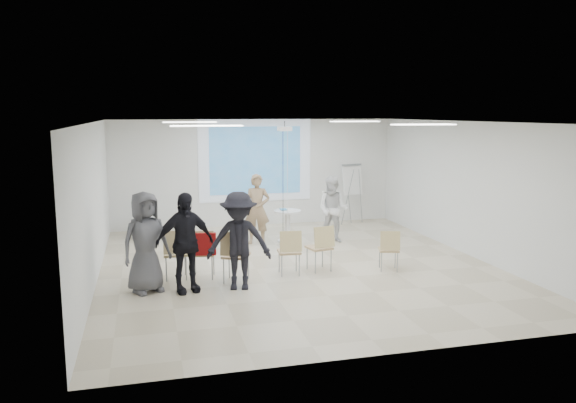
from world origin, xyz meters
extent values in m
cube|color=beige|center=(0.00, 0.00, -0.05)|extent=(8.00, 9.00, 0.10)
cube|color=white|center=(0.00, 0.00, 3.05)|extent=(8.00, 9.00, 0.10)
cube|color=silver|center=(0.00, 4.55, 1.50)|extent=(8.00, 0.10, 3.00)
cube|color=silver|center=(-4.05, 0.00, 1.50)|extent=(0.10, 9.00, 3.00)
cube|color=silver|center=(4.05, 0.00, 1.50)|extent=(0.10, 9.00, 3.00)
cube|color=silver|center=(0.00, 4.49, 1.85)|extent=(3.20, 0.01, 2.30)
cube|color=teal|center=(0.00, 4.47, 1.85)|extent=(2.60, 0.01, 1.90)
cylinder|color=white|center=(0.34, 2.15, 0.03)|extent=(0.51, 0.51, 0.06)
cylinder|color=silver|center=(0.34, 2.15, 0.39)|extent=(0.14, 0.14, 0.73)
cylinder|color=silver|center=(0.34, 2.15, 0.78)|extent=(0.69, 0.69, 0.04)
cube|color=white|center=(0.39, 2.12, 0.81)|extent=(0.25, 0.19, 0.01)
cube|color=#3F8EBE|center=(0.25, 2.22, 0.82)|extent=(0.16, 0.23, 0.02)
imported|color=#9E8060|center=(-0.41, 2.23, 0.97)|extent=(0.83, 0.68, 1.94)
imported|color=white|center=(1.45, 1.94, 0.90)|extent=(1.11, 1.06, 1.81)
cube|color=silver|center=(-0.23, 2.48, 1.28)|extent=(0.07, 0.12, 0.04)
cube|color=white|center=(1.27, 2.19, 1.22)|extent=(0.10, 0.12, 0.04)
cube|color=tan|center=(-2.52, -0.26, 0.49)|extent=(0.47, 0.47, 0.04)
cube|color=tan|center=(-2.52, -0.47, 0.77)|extent=(0.46, 0.10, 0.44)
cylinder|color=gray|center=(-2.71, -0.44, 0.24)|extent=(0.02, 0.02, 0.48)
cylinder|color=#919499|center=(-2.34, -0.44, 0.24)|extent=(0.02, 0.02, 0.48)
cylinder|color=#96989E|center=(-2.70, -0.07, 0.24)|extent=(0.02, 0.02, 0.48)
cylinder|color=gray|center=(-2.33, -0.07, 0.24)|extent=(0.02, 0.02, 0.48)
cube|color=tan|center=(-1.99, -0.33, 0.49)|extent=(0.54, 0.54, 0.04)
cube|color=tan|center=(-2.04, -0.54, 0.76)|extent=(0.46, 0.18, 0.43)
cylinder|color=#919499|center=(-2.21, -0.47, 0.24)|extent=(0.03, 0.03, 0.47)
cylinder|color=gray|center=(-1.85, -0.55, 0.24)|extent=(0.03, 0.03, 0.47)
cylinder|color=gray|center=(-2.14, -0.11, 0.24)|extent=(0.03, 0.03, 0.47)
cylinder|color=gray|center=(-1.78, -0.19, 0.24)|extent=(0.03, 0.03, 0.47)
cube|color=tan|center=(-1.42, -0.74, 0.50)|extent=(0.62, 0.62, 0.04)
cube|color=tan|center=(-1.51, -0.95, 0.78)|extent=(0.47, 0.28, 0.45)
cylinder|color=gray|center=(-1.67, -0.84, 0.25)|extent=(0.03, 0.03, 0.49)
cylinder|color=gray|center=(-1.32, -1.00, 0.25)|extent=(0.03, 0.03, 0.49)
cylinder|color=#95989D|center=(-1.51, -0.49, 0.25)|extent=(0.03, 0.03, 0.49)
cylinder|color=gray|center=(-1.17, -0.65, 0.25)|extent=(0.03, 0.03, 0.49)
cube|color=tan|center=(-0.32, -0.54, 0.46)|extent=(0.47, 0.47, 0.04)
cube|color=tan|center=(-0.34, -0.74, 0.72)|extent=(0.44, 0.13, 0.41)
cylinder|color=#96989E|center=(-0.51, -0.69, 0.22)|extent=(0.02, 0.02, 0.45)
cylinder|color=gray|center=(-0.16, -0.73, 0.22)|extent=(0.02, 0.02, 0.45)
cylinder|color=#96989E|center=(-0.48, -0.35, 0.22)|extent=(0.02, 0.02, 0.45)
cylinder|color=#909398|center=(-0.13, -0.38, 0.22)|extent=(0.02, 0.02, 0.45)
cube|color=tan|center=(0.34, -0.43, 0.48)|extent=(0.52, 0.52, 0.04)
cube|color=#CFB777|center=(0.38, -0.63, 0.74)|extent=(0.45, 0.18, 0.42)
cylinder|color=gray|center=(0.20, -0.64, 0.23)|extent=(0.03, 0.03, 0.47)
cylinder|color=gray|center=(0.55, -0.57, 0.23)|extent=(0.03, 0.03, 0.47)
cylinder|color=gray|center=(0.13, -0.28, 0.23)|extent=(0.03, 0.03, 0.47)
cylinder|color=gray|center=(0.48, -0.21, 0.23)|extent=(0.03, 0.03, 0.47)
cube|color=tan|center=(1.73, -0.74, 0.42)|extent=(0.49, 0.49, 0.04)
cube|color=tan|center=(1.67, -0.92, 0.66)|extent=(0.40, 0.19, 0.38)
cylinder|color=#92949A|center=(1.53, -0.85, 0.21)|extent=(0.03, 0.03, 0.41)
cylinder|color=gray|center=(1.83, -0.94, 0.21)|extent=(0.03, 0.03, 0.41)
cylinder|color=gray|center=(1.62, -0.54, 0.21)|extent=(0.03, 0.03, 0.41)
cylinder|color=#95989E|center=(1.93, -0.64, 0.21)|extent=(0.03, 0.03, 0.41)
cube|color=#A51414|center=(-1.99, -0.55, 0.72)|extent=(0.46, 0.19, 0.43)
imported|color=black|center=(-1.42, -0.72, 0.54)|extent=(0.45, 0.40, 0.03)
imported|color=black|center=(-2.39, -1.14, 1.04)|extent=(1.35, 1.01, 2.07)
imported|color=black|center=(-1.43, -1.21, 1.02)|extent=(1.44, 0.99, 2.03)
imported|color=#56565B|center=(-3.07, -0.96, 1.02)|extent=(1.18, 1.02, 2.04)
cylinder|color=gray|center=(2.52, 3.80, 0.81)|extent=(0.34, 0.12, 1.59)
cylinder|color=#909398|center=(2.95, 3.91, 0.81)|extent=(0.26, 0.26, 1.59)
cylinder|color=gray|center=(2.67, 4.13, 0.81)|extent=(0.11, 0.35, 1.59)
cube|color=white|center=(2.71, 3.96, 1.30)|extent=(0.65, 0.33, 0.89)
cube|color=gray|center=(2.70, 3.99, 1.71)|extent=(0.64, 0.21, 0.06)
cube|color=black|center=(-3.15, 3.56, 0.25)|extent=(0.53, 0.48, 0.44)
cube|color=gray|center=(-3.15, 3.56, 0.57)|extent=(0.38, 0.35, 0.19)
cylinder|color=black|center=(-3.27, 3.38, 0.03)|extent=(0.07, 0.07, 0.05)
cylinder|color=black|center=(-2.94, 3.49, 0.03)|extent=(0.07, 0.07, 0.05)
cylinder|color=black|center=(-3.36, 3.63, 0.03)|extent=(0.07, 0.07, 0.05)
cylinder|color=black|center=(-3.02, 3.74, 0.03)|extent=(0.07, 0.07, 0.05)
cube|color=white|center=(0.10, 1.50, 2.82)|extent=(0.30, 0.25, 0.10)
cylinder|color=gray|center=(0.10, 1.50, 2.93)|extent=(0.04, 0.04, 0.14)
cylinder|color=black|center=(0.04, 1.42, 1.39)|extent=(0.01, 0.01, 2.77)
cylinder|color=white|center=(0.14, 1.40, 1.39)|extent=(0.01, 0.01, 2.77)
cube|color=white|center=(-2.00, 2.00, 2.97)|extent=(1.20, 0.30, 0.02)
cube|color=white|center=(2.00, 2.00, 2.97)|extent=(1.20, 0.30, 0.02)
cube|color=white|center=(-2.00, -1.50, 2.97)|extent=(1.20, 0.30, 0.02)
cube|color=white|center=(2.00, -1.50, 2.97)|extent=(1.20, 0.30, 0.02)
camera|label=1|loc=(-3.03, -11.01, 3.20)|focal=35.00mm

